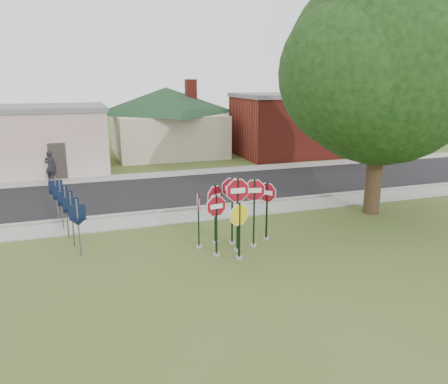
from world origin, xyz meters
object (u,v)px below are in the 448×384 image
object	(u,v)px
stop_sign_center	(238,203)
pedestrian	(51,167)
oak_tree	(384,66)
stop_sign_left	(216,218)
stop_sign_yellow	(239,225)

from	to	relation	value
stop_sign_center	pedestrian	xyz separation A→B (m)	(-6.58, 12.88, -0.74)
oak_tree	pedestrian	xyz separation A→B (m)	(-13.86, 10.59, -5.36)
stop_sign_center	stop_sign_left	size ratio (longest dim) A/B	1.22
stop_sign_yellow	stop_sign_left	xyz separation A→B (m)	(-0.64, 0.49, 0.14)
stop_sign_left	oak_tree	world-z (taller)	oak_tree
stop_sign_left	pedestrian	xyz separation A→B (m)	(-5.75, 13.06, -0.35)
stop_sign_left	stop_sign_center	bearing A→B (deg)	12.79
oak_tree	stop_sign_yellow	bearing A→B (deg)	-158.36
stop_sign_center	oak_tree	distance (m)	8.92
stop_sign_center	pedestrian	bearing A→B (deg)	117.06
stop_sign_center	stop_sign_yellow	xyz separation A→B (m)	(-0.19, -0.68, -0.52)
stop_sign_yellow	pedestrian	bearing A→B (deg)	115.25
oak_tree	pedestrian	distance (m)	18.25
stop_sign_yellow	oak_tree	xyz separation A→B (m)	(7.47, 2.96, 5.15)
stop_sign_center	stop_sign_yellow	size ratio (longest dim) A/B	1.33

